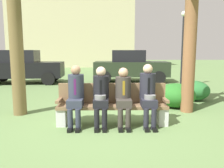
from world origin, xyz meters
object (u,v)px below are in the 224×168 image
Objects in this scene: parked_car_far at (130,66)px; building_backdrop at (75,25)px; park_bench at (112,105)px; street_lamp at (183,41)px; seated_man_centerleft at (101,93)px; shrub_near_bench at (176,95)px; seated_man_rightmost at (148,92)px; seated_man_leftmost at (76,93)px; seated_man_centerright at (123,94)px; shrub_mid_lawn at (194,91)px; parked_car_near at (23,67)px.

building_backdrop is (-5.02, 14.73, 3.78)m from parked_car_far.
street_lamp is (3.26, 5.29, 1.65)m from park_bench.
seated_man_centerleft reaches higher than shrub_near_bench.
street_lamp reaches higher than seated_man_rightmost.
park_bench is 2.15× the size of shrub_near_bench.
seated_man_leftmost reaches higher than seated_man_centerleft.
seated_man_leftmost is at bearing 179.69° from seated_man_centerright.
parked_car_far is (0.86, 7.24, 0.13)m from seated_man_centerright.
shrub_near_bench reaches higher than shrub_mid_lawn.
street_lamp is at bearing 70.02° from shrub_near_bench.
seated_man_rightmost reaches higher than shrub_mid_lawn.
street_lamp is 18.22m from building_backdrop.
seated_man_centerright is (0.48, 0.00, -0.01)m from seated_man_centerleft.
seated_man_centerleft is 1.01m from seated_man_rightmost.
street_lamp is (0.51, 2.86, 1.76)m from shrub_mid_lawn.
seated_man_leftmost is 0.54m from seated_man_centerleft.
seated_man_leftmost is 7.48m from parked_car_far.
seated_man_centerright is at bearing -29.37° from park_bench.
parked_car_far is at bearing 139.92° from street_lamp.
seated_man_rightmost is 0.10× the size of building_backdrop.
parked_car_near is 5.54m from parked_car_far.
seated_man_centerleft is 0.09× the size of building_backdrop.
seated_man_centerleft is 0.32× the size of parked_car_near.
shrub_mid_lawn is 3.40m from street_lamp.
parked_car_near is (-3.64, 6.72, 0.10)m from seated_man_leftmost.
parked_car_near is (-4.66, 6.72, 0.13)m from seated_man_centerright.
parked_car_near reaches higher than shrub_near_bench.
seated_man_leftmost is at bearing -170.71° from park_bench.
seated_man_centerright is 0.32× the size of parked_car_far.
shrub_near_bench is at bearing 38.43° from park_bench.
parked_car_near is 0.29× the size of building_backdrop.
seated_man_leftmost is at bearing -126.74° from street_lamp.
building_backdrop reaches higher than seated_man_rightmost.
parked_car_near is at bearing 127.68° from seated_man_rightmost.
seated_man_centerleft is 0.96× the size of seated_man_rightmost.
shrub_mid_lawn is (2.99, 2.56, -0.39)m from seated_man_centerleft.
seated_man_centerleft is at bearing -0.95° from seated_man_leftmost.
building_backdrop is (-3.68, 21.98, 3.90)m from seated_man_centerleft.
seated_man_centerright is 2.33m from shrub_near_bench.
seated_man_centerleft is 2.70m from shrub_near_bench.
seated_man_rightmost is at bearing 0.30° from seated_man_centerleft.
shrub_near_bench is 5.69m from parked_car_far.
street_lamp reaches higher than parked_car_far.
seated_man_centerleft is (-0.25, -0.14, 0.28)m from park_bench.
seated_man_centerleft is 1.02× the size of seated_man_centerright.
seated_man_rightmost reaches higher than park_bench.
seated_man_leftmost is at bearing 179.05° from seated_man_centerleft.
seated_man_centerleft reaches higher than shrub_mid_lawn.
parked_car_near is at bearing 170.39° from street_lamp.
shrub_near_bench is 0.08× the size of building_backdrop.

